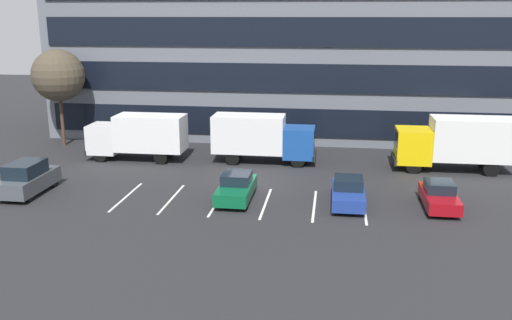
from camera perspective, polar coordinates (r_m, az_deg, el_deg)
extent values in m
plane|color=#262628|center=(34.93, -0.69, -2.79)|extent=(120.00, 120.00, 0.00)
cube|color=slate|center=(51.16, 2.42, 15.07)|extent=(39.08, 12.77, 21.60)
cube|color=black|center=(45.57, 1.50, 3.96)|extent=(37.52, 0.16, 2.30)
cube|color=black|center=(45.03, 1.53, 8.46)|extent=(37.52, 0.16, 2.30)
cube|color=black|center=(44.77, 1.56, 13.04)|extent=(37.52, 0.16, 2.30)
cube|color=silver|center=(33.96, -13.25, -3.71)|extent=(0.14, 5.40, 0.01)
cube|color=silver|center=(33.07, -8.70, -3.98)|extent=(0.14, 5.40, 0.01)
cube|color=silver|center=(32.40, -3.94, -4.24)|extent=(0.14, 5.40, 0.01)
cube|color=silver|center=(31.96, 0.99, -4.48)|extent=(0.14, 5.40, 0.01)
cube|color=silver|center=(31.76, 6.03, -4.69)|extent=(0.14, 5.40, 0.01)
cube|color=silver|center=(31.81, 11.09, -4.86)|extent=(0.14, 5.40, 0.01)
cube|color=yellow|center=(40.03, 15.87, 1.46)|extent=(2.34, 2.56, 2.34)
cube|color=black|center=(39.79, 14.27, 2.18)|extent=(0.06, 2.15, 1.03)
cube|color=white|center=(40.65, 21.43, 2.04)|extent=(5.54, 2.66, 2.88)
cube|color=black|center=(40.12, 14.03, 0.12)|extent=(0.21, 2.56, 0.43)
cylinder|color=black|center=(39.26, 15.95, -0.57)|extent=(1.07, 0.32, 1.07)
cylinder|color=black|center=(41.36, 15.56, 0.23)|extent=(1.07, 0.32, 1.07)
cylinder|color=black|center=(40.29, 23.07, -0.81)|extent=(1.07, 0.32, 1.07)
cylinder|color=black|center=(42.34, 22.34, -0.02)|extent=(1.07, 0.32, 1.07)
cube|color=white|center=(42.92, -15.31, 2.17)|extent=(2.13, 2.33, 2.13)
cube|color=black|center=(43.26, -16.62, 2.75)|extent=(0.06, 1.95, 0.94)
cube|color=white|center=(41.54, -10.80, 2.78)|extent=(5.04, 2.42, 2.62)
cube|color=black|center=(43.57, -16.57, 1.02)|extent=(0.19, 2.33, 0.39)
cylinder|color=black|center=(42.27, -15.73, 0.46)|extent=(0.97, 0.29, 0.97)
cylinder|color=black|center=(44.05, -14.71, 1.10)|extent=(0.97, 0.29, 0.97)
cylinder|color=black|center=(40.66, -9.79, 0.25)|extent=(0.97, 0.29, 0.97)
cylinder|color=black|center=(42.51, -8.98, 0.92)|extent=(0.97, 0.29, 0.97)
cube|color=#194799|center=(40.05, 4.46, 1.83)|extent=(2.19, 2.38, 2.19)
cube|color=black|center=(39.91, 6.01, 2.38)|extent=(0.06, 2.00, 0.96)
cube|color=white|center=(40.32, -0.75, 2.75)|extent=(5.16, 2.48, 2.68)
cube|color=black|center=(40.22, 6.06, 0.46)|extent=(0.20, 2.38, 0.40)
cylinder|color=black|center=(41.30, 4.52, 0.66)|extent=(0.99, 0.30, 0.99)
cylinder|color=black|center=(39.32, 4.33, -0.06)|extent=(0.99, 0.30, 0.99)
cylinder|color=black|center=(41.83, -1.92, 0.89)|extent=(0.99, 0.30, 0.99)
cylinder|color=black|center=(39.88, -2.43, 0.18)|extent=(0.99, 0.30, 0.99)
cube|color=navy|center=(31.96, 9.47, -3.56)|extent=(1.82, 4.35, 0.71)
cube|color=black|center=(31.97, 9.52, -2.32)|extent=(1.60, 1.83, 0.61)
cylinder|color=black|center=(30.77, 10.98, -4.94)|extent=(0.22, 0.61, 0.61)
cylinder|color=black|center=(30.72, 8.03, -4.84)|extent=(0.22, 0.61, 0.61)
cylinder|color=black|center=(33.41, 10.76, -3.34)|extent=(0.22, 0.61, 0.61)
cylinder|color=black|center=(33.36, 8.05, -3.24)|extent=(0.22, 0.61, 0.61)
cube|color=maroon|center=(32.68, 18.36, -3.77)|extent=(1.74, 4.16, 0.68)
cube|color=black|center=(32.69, 18.39, -2.61)|extent=(1.53, 1.75, 0.58)
cylinder|color=black|center=(31.69, 20.08, -5.04)|extent=(0.21, 0.58, 0.58)
cylinder|color=black|center=(31.40, 17.38, -4.99)|extent=(0.21, 0.58, 0.58)
cylinder|color=black|center=(34.15, 19.19, -3.54)|extent=(0.21, 0.58, 0.58)
cylinder|color=black|center=(33.88, 16.69, -3.48)|extent=(0.21, 0.58, 0.58)
cube|color=#0C5933|center=(32.35, -2.06, -3.11)|extent=(1.86, 4.44, 0.72)
cube|color=black|center=(32.36, -2.01, -1.86)|extent=(1.63, 1.86, 0.62)
cylinder|color=black|center=(31.00, -1.05, -4.50)|extent=(0.23, 0.62, 0.62)
cylinder|color=black|center=(31.28, -3.97, -4.36)|extent=(0.23, 0.62, 0.62)
cylinder|color=black|center=(33.66, -0.29, -2.92)|extent=(0.23, 0.62, 0.62)
cylinder|color=black|center=(33.92, -2.98, -2.80)|extent=(0.23, 0.62, 0.62)
cube|color=#474C51|center=(36.15, -22.37, -2.10)|extent=(1.90, 4.49, 0.93)
cube|color=black|center=(35.74, -22.68, -0.86)|extent=(1.67, 2.47, 0.83)
cylinder|color=black|center=(37.86, -22.33, -2.01)|extent=(0.21, 0.66, 0.66)
cylinder|color=black|center=(37.05, -20.10, -2.14)|extent=(0.21, 0.66, 0.66)
cylinder|color=black|center=(35.53, -24.62, -3.31)|extent=(0.21, 0.66, 0.66)
cylinder|color=black|center=(34.67, -22.28, -3.49)|extent=(0.21, 0.66, 0.66)
cylinder|color=#473323|center=(48.33, -19.33, 3.84)|extent=(0.28, 0.28, 4.12)
sphere|color=#4C4233|center=(47.82, -19.71, 8.20)|extent=(4.19, 4.19, 4.19)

